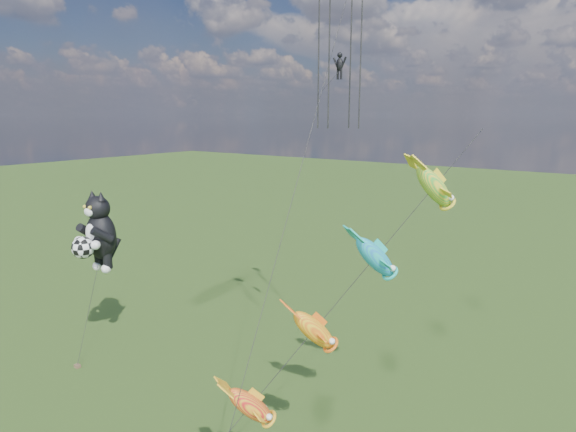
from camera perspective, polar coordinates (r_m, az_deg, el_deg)
The scene contains 4 objects.
ground at distance 33.57m, azimuth -25.71°, elevation -19.84°, with size 300.00×300.00×0.00m, color #19340D.
cat_kite_rig at distance 36.21m, azimuth -21.66°, elevation -1.80°, with size 2.65×4.25×11.88m.
fish_windsock_rig at distance 21.77m, azimuth 6.68°, elevation -9.18°, with size 8.90×13.38×16.40m.
parafoil_rig at distance 28.49m, azimuth 5.89°, elevation 18.60°, with size 3.67×17.27×26.39m.
Camera 1 is at (26.08, -12.55, 17.01)m, focal length 30.00 mm.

